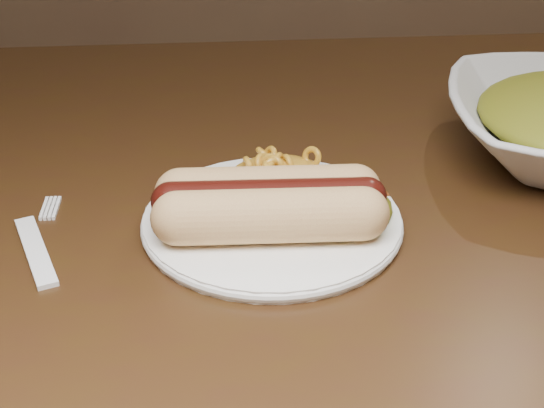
{
  "coord_description": "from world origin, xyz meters",
  "views": [
    {
      "loc": [
        0.02,
        -0.54,
        1.07
      ],
      "look_at": [
        0.06,
        -0.02,
        0.77
      ],
      "focal_mm": 50.0,
      "sensor_mm": 36.0,
      "label": 1
    }
  ],
  "objects": [
    {
      "name": "table",
      "position": [
        0.0,
        0.0,
        0.66
      ],
      "size": [
        1.6,
        0.9,
        0.75
      ],
      "color": "black",
      "rests_on": "floor"
    },
    {
      "name": "hotdog",
      "position": [
        0.06,
        -0.04,
        0.78
      ],
      "size": [
        0.15,
        0.08,
        0.04
      ],
      "rotation": [
        0.0,
        0.0,
        -0.04
      ],
      "color": "#EDD176",
      "rests_on": "plate"
    },
    {
      "name": "fork",
      "position": [
        -0.12,
        -0.05,
        0.75
      ],
      "size": [
        0.06,
        0.12,
        0.0
      ],
      "primitive_type": "cube",
      "rotation": [
        0.0,
        0.0,
        0.36
      ],
      "color": "white",
      "rests_on": "table"
    },
    {
      "name": "plate",
      "position": [
        0.06,
        -0.02,
        0.76
      ],
      "size": [
        0.23,
        0.23,
        0.01
      ],
      "primitive_type": "cylinder",
      "rotation": [
        0.0,
        0.0,
        -0.13
      ],
      "color": "white",
      "rests_on": "table"
    },
    {
      "name": "mac_and_cheese",
      "position": [
        0.07,
        0.03,
        0.78
      ],
      "size": [
        0.11,
        0.11,
        0.03
      ],
      "primitive_type": "ellipsoid",
      "rotation": [
        0.0,
        0.0,
        0.38
      ],
      "color": "orange",
      "rests_on": "plate"
    },
    {
      "name": "taco_salad",
      "position": [
        0.11,
        -0.03,
        0.78
      ],
      "size": [
        0.09,
        0.09,
        0.04
      ],
      "rotation": [
        0.0,
        0.0,
        0.37
      ],
      "color": "#9E5F1D",
      "rests_on": "plate"
    },
    {
      "name": "sour_cream",
      "position": [
        -0.01,
        0.0,
        0.77
      ],
      "size": [
        0.05,
        0.05,
        0.03
      ],
      "primitive_type": "ellipsoid",
      "rotation": [
        0.0,
        0.0,
        0.11
      ],
      "color": "white",
      "rests_on": "plate"
    }
  ]
}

